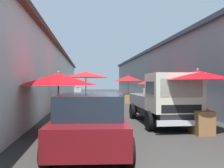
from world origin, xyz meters
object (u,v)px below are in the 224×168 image
(fruit_stall_near_left, at_px, (198,83))
(delivery_truck, at_px, (167,100))
(plastic_stool, at_px, (98,102))
(fruit_stall_mid_lane, at_px, (156,84))
(fruit_stall_near_right, at_px, (128,82))
(fruit_stall_far_right, at_px, (86,80))
(vendor_by_crates, at_px, (148,97))
(fruit_stall_far_left, at_px, (59,85))
(vendor_in_shade, at_px, (78,94))
(parked_scooter, at_px, (68,100))
(hatchback_car, at_px, (90,121))

(fruit_stall_near_left, relative_size, delivery_truck, 0.51)
(delivery_truck, distance_m, plastic_stool, 9.14)
(fruit_stall_mid_lane, xyz_separation_m, fruit_stall_near_right, (5.65, 0.82, 0.13))
(fruit_stall_far_right, distance_m, plastic_stool, 4.16)
(fruit_stall_near_left, bearing_deg, fruit_stall_near_right, 1.48)
(fruit_stall_near_right, bearing_deg, plastic_stool, 133.95)
(vendor_by_crates, bearing_deg, plastic_stool, 30.05)
(fruit_stall_near_left, bearing_deg, delivery_truck, 31.68)
(delivery_truck, distance_m, vendor_by_crates, 4.38)
(fruit_stall_near_left, relative_size, plastic_stool, 5.77)
(fruit_stall_far_right, height_order, vendor_by_crates, fruit_stall_far_right)
(fruit_stall_far_left, bearing_deg, vendor_in_shade, -1.90)
(vendor_by_crates, distance_m, vendor_in_shade, 6.28)
(fruit_stall_near_right, bearing_deg, vendor_in_shade, 118.61)
(fruit_stall_near_left, relative_size, vendor_by_crates, 1.55)
(vendor_by_crates, height_order, plastic_stool, vendor_by_crates)
(fruit_stall_far_right, height_order, fruit_stall_far_left, fruit_stall_far_right)
(fruit_stall_far_right, distance_m, parked_scooter, 4.00)
(fruit_stall_near_left, distance_m, fruit_stall_far_left, 4.87)
(fruit_stall_far_right, bearing_deg, plastic_stool, -13.67)
(vendor_by_crates, bearing_deg, hatchback_car, 155.27)
(fruit_stall_far_right, bearing_deg, vendor_in_shade, 8.71)
(fruit_stall_near_left, distance_m, fruit_stall_near_right, 12.56)
(fruit_stall_near_right, relative_size, vendor_by_crates, 1.55)
(hatchback_car, relative_size, delivery_truck, 0.81)
(vendor_in_shade, bearing_deg, fruit_stall_far_left, 178.10)
(fruit_stall_near_left, distance_m, plastic_stool, 10.53)
(fruit_stall_far_right, height_order, parked_scooter, fruit_stall_far_right)
(hatchback_car, distance_m, vendor_by_crates, 8.08)
(fruit_stall_far_right, bearing_deg, hatchback_car, -179.15)
(fruit_stall_mid_lane, xyz_separation_m, hatchback_car, (-8.70, 4.25, -0.92))
(fruit_stall_near_left, xyz_separation_m, plastic_stool, (10.00, 2.97, -1.41))
(fruit_stall_near_right, distance_m, parked_scooter, 5.74)
(delivery_truck, xyz_separation_m, plastic_stool, (8.83, 2.25, -0.71))
(vendor_by_crates, xyz_separation_m, vendor_in_shade, (4.74, 4.11, -0.07))
(hatchback_car, xyz_separation_m, vendor_in_shade, (12.08, 0.74, 0.12))
(vendor_in_shade, bearing_deg, hatchback_car, -176.52)
(fruit_stall_near_right, distance_m, hatchback_car, 14.80)
(fruit_stall_near_right, relative_size, plastic_stool, 5.74)
(fruit_stall_near_left, height_order, parked_scooter, fruit_stall_near_left)
(delivery_truck, xyz_separation_m, vendor_in_shade, (9.10, 3.77, -0.18))
(vendor_in_shade, bearing_deg, parked_scooter, 127.53)
(fruit_stall_far_right, relative_size, vendor_by_crates, 1.61)
(fruit_stall_far_left, bearing_deg, delivery_truck, -83.18)
(plastic_stool, bearing_deg, fruit_stall_far_left, 168.79)
(fruit_stall_mid_lane, height_order, hatchback_car, fruit_stall_mid_lane)
(fruit_stall_far_right, relative_size, delivery_truck, 0.53)
(fruit_stall_far_left, xyz_separation_m, plastic_stool, (9.32, -1.85, -1.34))
(hatchback_car, height_order, vendor_in_shade, vendor_in_shade)
(fruit_stall_far_right, xyz_separation_m, fruit_stall_near_right, (6.30, -3.56, -0.09))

